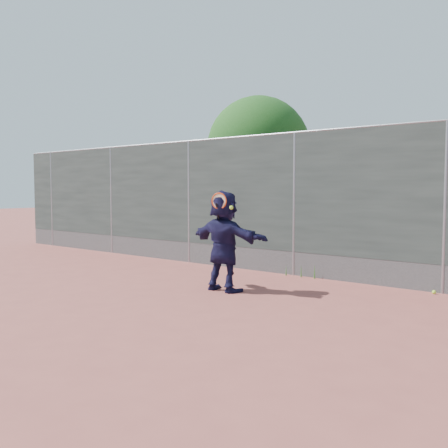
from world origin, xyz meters
The scene contains 7 objects.
ground centered at (0.00, 0.00, 0.00)m, with size 80.00×80.00×0.00m, color #9E4C42.
player centered at (-0.14, 1.30, 0.90)m, with size 1.67×0.53×1.80m, color #151336.
ball_ground centered at (2.90, 3.35, 0.03)m, with size 0.07×0.07×0.07m, color #B3ED34.
fence centered at (0.00, 3.50, 1.58)m, with size 20.00×0.06×3.03m.
swing_action centered at (-0.06, 1.10, 1.59)m, with size 0.49×0.17×0.51m.
tree_left centered at (-2.85, 6.55, 2.94)m, with size 3.15×3.00×4.53m.
weed_clump centered at (0.29, 3.38, 0.13)m, with size 0.68×0.07×0.30m.
Camera 1 is at (5.38, -5.61, 1.82)m, focal length 40.00 mm.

